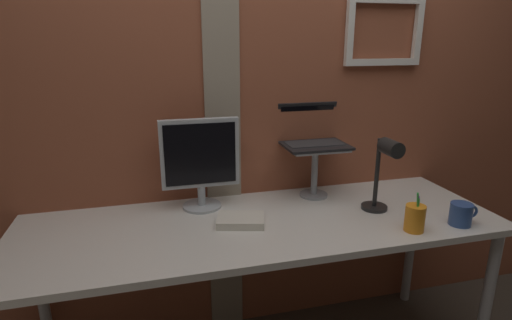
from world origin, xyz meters
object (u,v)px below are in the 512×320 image
at_px(desk_lamp, 384,168).
at_px(coffee_mug, 461,214).
at_px(monitor, 200,159).
at_px(pen_cup, 415,218).
at_px(laptop, 311,134).

relative_size(desk_lamp, coffee_mug, 2.70).
xyz_separation_m(monitor, pen_cup, (0.81, -0.47, -0.18)).
xyz_separation_m(monitor, desk_lamp, (0.77, -0.28, -0.02)).
height_order(laptop, desk_lamp, laptop).
distance_m(laptop, desk_lamp, 0.41).
distance_m(monitor, laptop, 0.57).
bearing_deg(laptop, desk_lamp, -58.76).
bearing_deg(monitor, laptop, 6.82).
distance_m(pen_cup, coffee_mug, 0.23).
bearing_deg(desk_lamp, pen_cup, -78.37).
distance_m(laptop, pen_cup, 0.64).
distance_m(desk_lamp, pen_cup, 0.25).
distance_m(monitor, coffee_mug, 1.16).
xyz_separation_m(desk_lamp, coffee_mug, (0.27, -0.19, -0.17)).
height_order(monitor, laptop, laptop).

